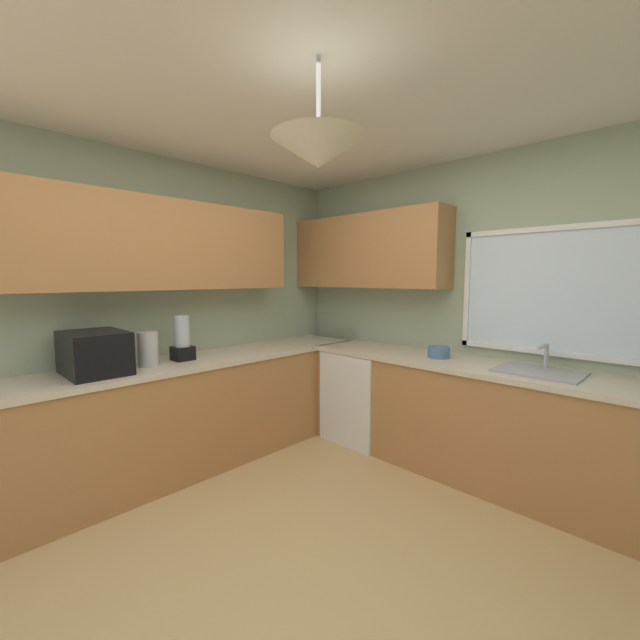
# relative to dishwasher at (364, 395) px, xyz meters

# --- Properties ---
(ground_plane) EXTENTS (8.52, 8.52, 0.00)m
(ground_plane) POSITION_rel_dishwasher_xyz_m (0.97, -1.60, -0.42)
(ground_plane) COLOR tan
(room_shell) EXTENTS (3.99, 3.99, 2.60)m
(room_shell) POSITION_rel_dishwasher_xyz_m (0.58, -1.12, 1.31)
(room_shell) COLOR #9EAD8E
(room_shell) RESTS_ON ground_plane
(counter_run_left) EXTENTS (0.65, 3.60, 0.89)m
(counter_run_left) POSITION_rel_dishwasher_xyz_m (-0.66, -1.60, 0.02)
(counter_run_left) COLOR #AD7542
(counter_run_left) RESTS_ON ground_plane
(counter_run_back) EXTENTS (3.08, 0.65, 0.89)m
(counter_run_back) POSITION_rel_dishwasher_xyz_m (1.18, 0.03, 0.02)
(counter_run_back) COLOR #AD7542
(counter_run_back) RESTS_ON ground_plane
(dishwasher) EXTENTS (0.60, 0.60, 0.85)m
(dishwasher) POSITION_rel_dishwasher_xyz_m (0.00, 0.00, 0.00)
(dishwasher) COLOR white
(dishwasher) RESTS_ON ground_plane
(microwave) EXTENTS (0.48, 0.36, 0.29)m
(microwave) POSITION_rel_dishwasher_xyz_m (-0.66, -2.12, 0.61)
(microwave) COLOR black
(microwave) RESTS_ON counter_run_left
(kettle) EXTENTS (0.14, 0.14, 0.25)m
(kettle) POSITION_rel_dishwasher_xyz_m (-0.64, -1.77, 0.60)
(kettle) COLOR #B7B7BC
(kettle) RESTS_ON counter_run_left
(sink_assembly) EXTENTS (0.53, 0.40, 0.19)m
(sink_assembly) POSITION_rel_dishwasher_xyz_m (1.50, 0.04, 0.48)
(sink_assembly) COLOR #9EA0A5
(sink_assembly) RESTS_ON counter_run_back
(bowl) EXTENTS (0.18, 0.18, 0.09)m
(bowl) POSITION_rel_dishwasher_xyz_m (0.75, 0.03, 0.51)
(bowl) COLOR #4C7099
(bowl) RESTS_ON counter_run_back
(blender_appliance) EXTENTS (0.15, 0.15, 0.36)m
(blender_appliance) POSITION_rel_dishwasher_xyz_m (-0.66, -1.49, 0.63)
(blender_appliance) COLOR black
(blender_appliance) RESTS_ON counter_run_left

